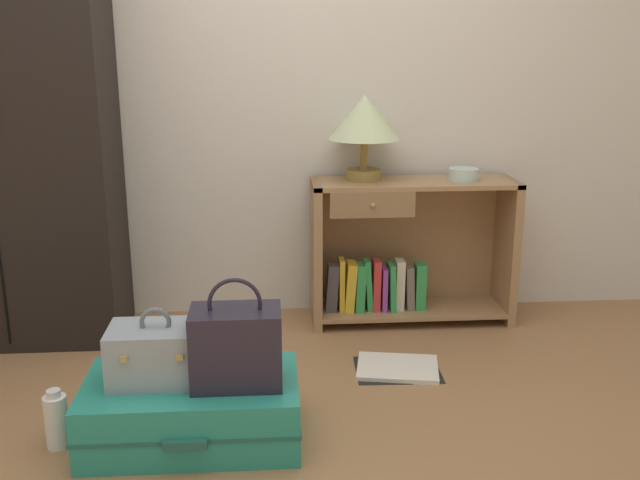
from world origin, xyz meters
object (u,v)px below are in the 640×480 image
Objects in this scene: wardrobe at (2,116)px; suitcase_large at (192,409)px; bowl at (464,174)px; bottle at (56,420)px; table_lamp at (364,121)px; open_book_on_floor at (398,368)px; train_case at (157,353)px; handbag at (236,346)px; bookshelf at (403,253)px.

wardrobe is 1.61m from suitcase_large.
bowl reaches higher than bottle.
table_lamp is at bearing 3.45° from wardrobe.
wardrobe is 2.03m from open_book_on_floor.
wardrobe is 6.37× the size of train_case.
wardrobe reaches higher than handbag.
wardrobe is at bearing -178.76° from bowl.
bookshelf is 2.45× the size of table_lamp.
bookshelf reaches higher than bottle.
table_lamp reaches higher than suitcase_large.
bowl is at bearing 32.60° from bottle.
bookshelf is 1.33× the size of suitcase_large.
train_case is 0.85× the size of open_book_on_floor.
suitcase_large is (-0.93, -1.07, -0.23)m from bookshelf.
handbag reaches higher than open_book_on_floor.
bookshelf is at bearing 55.20° from handbag.
table_lamp is 1.24× the size of train_case.
bowl is at bearing 45.94° from handbag.
handbag is (-0.57, -1.13, -0.62)m from table_lamp.
bottle is at bearing -67.55° from wardrobe.
handbag is at bearing -1.59° from bottle.
table_lamp is 1.07× the size of handbag.
bottle is (-0.62, 0.02, -0.26)m from handbag.
bowl is at bearing 38.13° from train_case.
suitcase_large is 3.51× the size of bottle.
bottle is at bearing -141.80° from bookshelf.
bowl is at bearing 1.24° from wardrobe.
bowl is 2.07m from bottle.
handbag is 0.90m from open_book_on_floor.
wardrobe reaches higher than bowl.
wardrobe is 1.61m from handbag.
bowl is (0.47, -0.05, -0.25)m from table_lamp.
bookshelf is at bearing 78.23° from open_book_on_floor.
open_book_on_floor is (-0.40, -0.56, -0.72)m from bowl.
wardrobe is 5.47× the size of handbag.
bookshelf is 6.97× the size of bowl.
bottle is (-0.46, -0.02, -0.01)m from suitcase_large.
handbag is (-1.04, -1.08, -0.37)m from bowl.
bowl reaches higher than handbag.
open_book_on_floor is (0.65, 0.52, -0.35)m from handbag.
handbag is at bearing -134.06° from bowl.
bottle is 0.56× the size of open_book_on_floor.
table_lamp is 0.54× the size of suitcase_large.
open_book_on_floor is at bearing 38.68° from handbag.
wardrobe is 9.76× the size of bottle.
bookshelf is 4.66× the size of bottle.
bottle is (0.42, -1.02, -0.93)m from wardrobe.
bowl is 1.00m from open_book_on_floor.
table_lamp is 1.15m from open_book_on_floor.
bottle is at bearing 178.41° from handbag.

